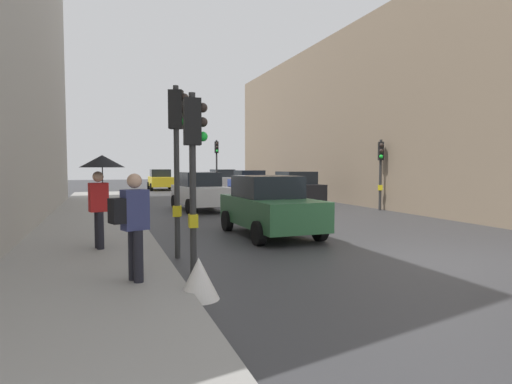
% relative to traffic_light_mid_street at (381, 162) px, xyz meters
% --- Properties ---
extents(ground_plane, '(120.00, 120.00, 0.00)m').
position_rel_traffic_light_mid_street_xyz_m(ground_plane, '(-5.24, -9.18, -2.25)').
color(ground_plane, '#38383A').
extents(sidewalk_kerb, '(3.22, 40.00, 0.16)m').
position_rel_traffic_light_mid_street_xyz_m(sidewalk_kerb, '(-12.41, -3.18, -2.17)').
color(sidewalk_kerb, gray).
rests_on(sidewalk_kerb, ground).
extents(building_facade_right, '(12.00, 30.71, 9.48)m').
position_rel_traffic_light_mid_street_xyz_m(building_facade_right, '(6.31, 5.56, 2.49)').
color(building_facade_right, gray).
rests_on(building_facade_right, ground).
extents(traffic_light_mid_street, '(0.36, 0.44, 3.26)m').
position_rel_traffic_light_mid_street_xyz_m(traffic_light_mid_street, '(0.00, 0.00, 0.00)').
color(traffic_light_mid_street, '#2D2D2D').
rests_on(traffic_light_mid_street, ground).
extents(traffic_light_near_left, '(0.44, 0.26, 3.37)m').
position_rel_traffic_light_mid_street_xyz_m(traffic_light_near_left, '(-10.47, -8.90, 0.08)').
color(traffic_light_near_left, '#2D2D2D').
rests_on(traffic_light_near_left, ground).
extents(traffic_light_near_right, '(0.45, 0.33, 3.81)m').
position_rel_traffic_light_mid_street_xyz_m(traffic_light_near_right, '(-10.48, -7.11, 0.38)').
color(traffic_light_near_right, '#2D2D2D').
rests_on(traffic_light_near_right, ground).
extents(traffic_light_far_median, '(0.25, 0.43, 3.92)m').
position_rel_traffic_light_mid_street_xyz_m(traffic_light_far_median, '(-4.26, 13.60, 0.45)').
color(traffic_light_far_median, '#2D2D2D').
rests_on(traffic_light_far_median, ground).
extents(car_white_compact, '(2.27, 4.33, 1.76)m').
position_rel_traffic_light_mid_street_xyz_m(car_white_compact, '(-7.79, 2.99, -1.37)').
color(car_white_compact, silver).
rests_on(car_white_compact, ground).
extents(car_silver_hatchback, '(2.22, 4.30, 1.76)m').
position_rel_traffic_light_mid_street_xyz_m(car_silver_hatchback, '(-2.58, 18.48, -1.37)').
color(car_silver_hatchback, '#BCBCC1').
rests_on(car_silver_hatchback, ground).
extents(car_blue_van, '(2.10, 4.24, 1.76)m').
position_rel_traffic_light_mid_street_xyz_m(car_blue_van, '(-2.83, 10.64, -1.37)').
color(car_blue_van, navy).
rests_on(car_blue_van, ground).
extents(car_yellow_taxi, '(2.08, 4.23, 1.76)m').
position_rel_traffic_light_mid_street_xyz_m(car_yellow_taxi, '(-7.41, 20.68, -1.37)').
color(car_yellow_taxi, yellow).
rests_on(car_yellow_taxi, ground).
extents(car_green_estate, '(2.11, 4.25, 1.76)m').
position_rel_traffic_light_mid_street_xyz_m(car_green_estate, '(-7.42, -4.88, -1.37)').
color(car_green_estate, '#2D6038').
rests_on(car_green_estate, ground).
extents(car_dark_suv, '(2.13, 4.26, 1.76)m').
position_rel_traffic_light_mid_street_xyz_m(car_dark_suv, '(-2.44, 4.10, -1.37)').
color(car_dark_suv, black).
rests_on(car_dark_suv, ground).
extents(pedestrian_with_umbrella, '(1.00, 1.00, 2.14)m').
position_rel_traffic_light_mid_street_xyz_m(pedestrian_with_umbrella, '(-12.08, -6.22, -0.41)').
color(pedestrian_with_umbrella, black).
rests_on(pedestrian_with_umbrella, sidewalk_kerb).
extents(pedestrian_with_grey_backpack, '(0.66, 0.46, 1.77)m').
position_rel_traffic_light_mid_street_xyz_m(pedestrian_with_grey_backpack, '(-11.60, -9.42, -1.09)').
color(pedestrian_with_grey_backpack, black).
rests_on(pedestrian_with_grey_backpack, sidewalk_kerb).
extents(warning_sign_triangle, '(0.64, 0.64, 0.65)m').
position_rel_traffic_light_mid_street_xyz_m(warning_sign_triangle, '(-10.68, -10.20, -1.92)').
color(warning_sign_triangle, silver).
rests_on(warning_sign_triangle, ground).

